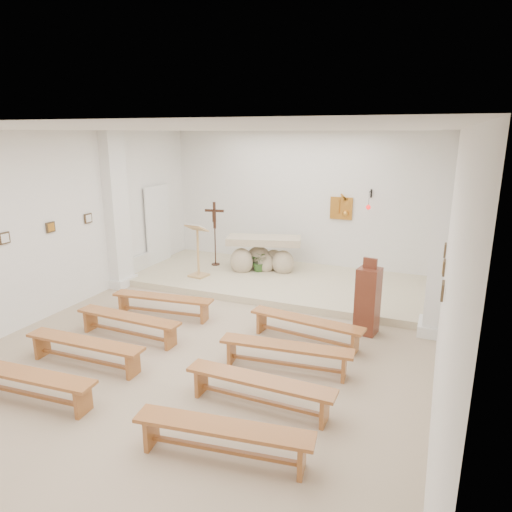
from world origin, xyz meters
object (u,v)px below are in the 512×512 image
at_px(bench_right_front, 306,325).
at_px(bench_left_second, 128,321).
at_px(altar, 263,256).
at_px(bench_right_fourth, 223,434).
at_px(bench_right_third, 260,386).
at_px(donation_pedestal, 368,301).
at_px(crucifix_stand, 215,229).
at_px(bench_right_second, 286,351).
at_px(bench_left_fourth, 28,380).
at_px(bench_left_third, 85,347).
at_px(lectern, 198,250).
at_px(bench_left_front, 163,301).

relative_size(bench_right_front, bench_left_second, 1.01).
distance_m(altar, bench_right_fourth, 6.63).
bearing_deg(bench_left_second, bench_right_third, -18.22).
distance_m(donation_pedestal, bench_right_fourth, 4.01).
relative_size(crucifix_stand, bench_right_third, 0.81).
bearing_deg(bench_left_second, bench_right_front, 21.79).
height_order(crucifix_stand, bench_right_second, crucifix_stand).
height_order(donation_pedestal, bench_right_front, donation_pedestal).
distance_m(donation_pedestal, bench_left_fourth, 5.42).
xyz_separation_m(bench_right_front, bench_left_second, (-2.86, -1.04, 0.00)).
relative_size(crucifix_stand, bench_left_fourth, 0.81).
height_order(crucifix_stand, bench_left_second, crucifix_stand).
distance_m(crucifix_stand, bench_right_third, 6.25).
bearing_deg(bench_right_third, crucifix_stand, 123.52).
bearing_deg(bench_right_fourth, bench_left_fourth, 172.20).
bearing_deg(donation_pedestal, bench_left_fourth, -124.50).
xyz_separation_m(altar, crucifix_stand, (-1.30, -0.05, 0.59)).
height_order(bench_right_front, bench_right_fourth, same).
height_order(bench_left_third, bench_right_fourth, same).
bearing_deg(lectern, bench_right_fourth, -49.37).
bearing_deg(donation_pedestal, lectern, 171.68).
distance_m(crucifix_stand, bench_right_fourth, 7.14).
height_order(bench_left_second, bench_right_fourth, same).
bearing_deg(donation_pedestal, altar, 150.07).
xyz_separation_m(donation_pedestal, bench_right_second, (-0.88, -1.81, -0.29)).
xyz_separation_m(altar, bench_left_fourth, (-0.81, -6.30, -0.19)).
bearing_deg(bench_right_third, bench_right_second, 90.78).
bearing_deg(bench_left_front, bench_right_front, -6.40).
distance_m(bench_left_second, bench_right_third, 3.05).
height_order(bench_left_second, bench_left_fourth, same).
bearing_deg(bench_right_second, bench_right_fourth, -95.76).
xyz_separation_m(bench_left_third, bench_right_fourth, (2.86, -1.04, 0.00)).
xyz_separation_m(altar, bench_left_front, (-0.81, -3.18, -0.19)).
bearing_deg(bench_left_second, bench_left_fourth, -88.22).
bearing_deg(bench_right_second, bench_left_front, 154.23).
xyz_separation_m(donation_pedestal, bench_right_fourth, (-0.88, -3.90, -0.29)).
bearing_deg(bench_right_fourth, bench_right_second, 82.20).
bearing_deg(bench_right_second, bench_left_second, 174.24).
bearing_deg(bench_left_fourth, altar, 78.69).
distance_m(altar, donation_pedestal, 3.80).
bearing_deg(bench_right_second, bench_right_third, -95.76).
bearing_deg(bench_right_fourth, bench_left_front, 124.68).
bearing_deg(bench_left_front, lectern, 94.67).
bearing_deg(bench_left_third, bench_right_front, 34.56).
bearing_deg(crucifix_stand, bench_right_third, -67.55).
bearing_deg(crucifix_stand, lectern, -95.93).
relative_size(donation_pedestal, bench_left_fourth, 0.69).
distance_m(bench_left_second, bench_left_third, 1.04).
distance_m(crucifix_stand, bench_left_front, 3.26).
xyz_separation_m(crucifix_stand, bench_left_fourth, (0.49, -6.26, -0.78)).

